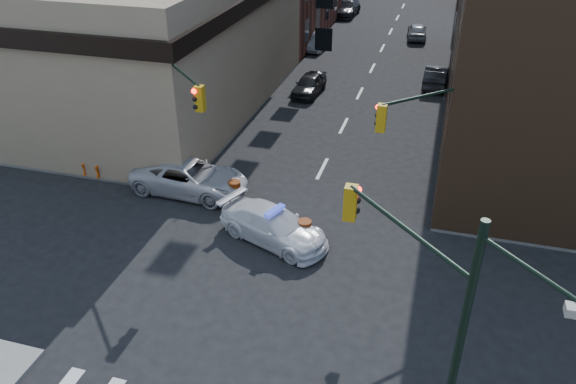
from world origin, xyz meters
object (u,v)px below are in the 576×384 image
Objects in this scene: parked_car_wnear at (309,84)px; pedestrian_a at (163,164)px; pedestrian_b at (80,144)px; parked_car_wfar at (318,42)px; barrel_bank at (235,191)px; pickup at (190,177)px; parked_car_enear at (436,76)px; police_car at (274,226)px; barricade_nw_a at (161,177)px; barrel_road at (304,231)px.

parked_car_wnear is 15.06m from pedestrian_a.
parked_car_wnear is at bearing 42.92° from pedestrian_b.
barrel_bank is at bearing -80.37° from parked_car_wfar.
pickup is at bearing -85.65° from parked_car_wfar.
parked_car_wfar is 2.14× the size of pedestrian_b.
police_car is at bearing 77.51° from parked_car_enear.
barrel_bank is at bearing 11.07° from barricade_nw_a.
barrel_bank is 4.00m from barricade_nw_a.
pedestrian_b is at bearing 92.90° from police_car.
parked_car_enear is at bearing 32.10° from pedestrian_b.
pedestrian_a is 1.65× the size of barrel_bank.
pickup reaches higher than police_car.
police_car is 12.94m from pedestrian_b.
police_car reaches higher than barrel_bank.
police_car is 1.24× the size of parked_car_wfar.
barrel_road is at bearing -29.23° from pedestrian_b.
police_car is 7.36m from barricade_nw_a.
pickup reaches higher than barricade_nw_a.
parked_car_wnear is at bearing 90.50° from barrel_bank.
pickup is 5.52× the size of barrel_bank.
parked_car_wfar is 3.12× the size of barricade_nw_a.
parked_car_wnear is at bearing 80.39° from pedestrian_a.
barricade_nw_a is at bearing 96.20° from pickup.
pedestrian_b reaches higher than parked_car_wfar.
pedestrian_a is 0.82m from barricade_nw_a.
pedestrian_a is 0.90× the size of pedestrian_b.
pedestrian_a is at bearing -20.27° from pedestrian_b.
barrel_road is (6.56, -2.64, -0.27)m from pickup.
parked_car_enear is (5.64, 22.21, 0.01)m from police_car.
pickup is 3.34× the size of pedestrian_a.
police_car is at bearing -116.26° from pickup.
police_car is at bearing -169.29° from barrel_road.
parked_car_wnear reaches higher than parked_car_wfar.
parked_car_wnear is 18.25m from barrel_road.
barricade_nw_a is at bearing -27.28° from pedestrian_b.
parked_car_wfar is 3.88× the size of barrel_road.
pedestrian_a reaches higher than barricade_nw_a.
parked_car_wfar is at bearing 91.40° from pedestrian_a.
parked_car_enear is 2.61× the size of pedestrian_a.
barricade_nw_a is (-6.81, 2.78, -0.10)m from police_car.
barrel_bank is at bearing -92.16° from pickup.
pedestrian_b is 1.46× the size of barricade_nw_a.
pedestrian_b reaches higher than barrel_road.
pedestrian_a is (-6.97, 3.49, 0.28)m from police_car.
parked_car_wfar reaches higher than barrel_bank.
pedestrian_a is 5.31m from pedestrian_b.
parked_car_wfar reaches higher than barrel_road.
police_car is 1.35m from barrel_road.
pedestrian_a is 1.31× the size of barricade_nw_a.
police_car is at bearing -75.35° from parked_car_wfar.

